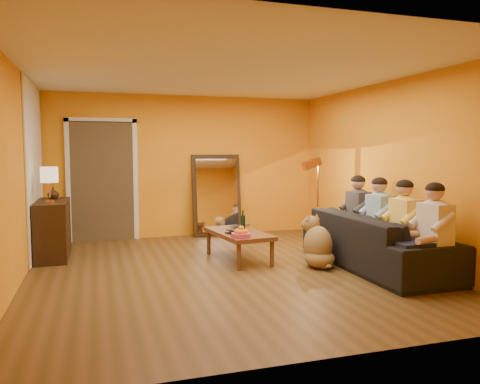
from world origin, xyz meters
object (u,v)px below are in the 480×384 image
object	(u,v)px
dog	(318,241)
vase	(53,193)
person_mid_left	(405,228)
sofa	(375,241)
mirror_frame	(217,195)
person_far_right	(358,216)
coffee_table	(239,246)
wine_bottle	(243,221)
laptop	(243,226)
tumbler	(244,226)
floor_lamp	(318,205)
sideboard	(53,229)
person_far_left	(435,235)
table_lamp	(50,185)
person_mid_right	(380,222)

from	to	relation	value
dog	vase	xyz separation A→B (m)	(-3.51, 1.94, 0.58)
person_mid_left	vase	bearing A→B (deg)	148.81
person_mid_left	sofa	bearing A→B (deg)	106.11
mirror_frame	person_far_right	bearing A→B (deg)	-56.38
coffee_table	wine_bottle	distance (m)	0.37
mirror_frame	laptop	distance (m)	1.75
coffee_table	tumbler	size ratio (longest dim) A/B	11.23
laptop	floor_lamp	bearing A→B (deg)	-35.56
dog	wine_bottle	bearing A→B (deg)	142.47
laptop	sideboard	bearing A→B (deg)	130.89
wine_bottle	vase	bearing A→B (deg)	153.84
mirror_frame	vase	distance (m)	2.92
floor_lamp	person_far_right	xyz separation A→B (m)	(0.34, -0.66, -0.11)
sideboard	floor_lamp	world-z (taller)	floor_lamp
sofa	wine_bottle	xyz separation A→B (m)	(-1.61, 0.90, 0.21)
dog	person_far_left	distance (m)	1.55
coffee_table	sofa	bearing A→B (deg)	-37.74
sofa	person_far_right	size ratio (longest dim) A/B	2.06
sofa	vase	xyz separation A→B (m)	(-4.24, 2.20, 0.57)
person_mid_left	person_far_right	xyz separation A→B (m)	(0.00, 1.10, 0.00)
person_mid_left	dog	bearing A→B (deg)	140.61
dog	table_lamp	bearing A→B (deg)	157.29
person_far_right	coffee_table	bearing A→B (deg)	170.41
tumbler	sofa	bearing A→B (deg)	-34.92
person_far_left	vase	bearing A→B (deg)	143.82
coffee_table	laptop	size ratio (longest dim) A/B	3.42
mirror_frame	table_lamp	size ratio (longest dim) A/B	2.98
coffee_table	laptop	world-z (taller)	laptop
mirror_frame	laptop	world-z (taller)	mirror_frame
person_mid_left	person_far_left	bearing A→B (deg)	-90.00
tumbler	laptop	world-z (taller)	tumbler
sideboard	person_far_left	size ratio (longest dim) A/B	0.97
sideboard	person_mid_left	xyz separation A→B (m)	(4.37, -2.40, 0.18)
person_far_left	laptop	size ratio (longest dim) A/B	3.42
table_lamp	coffee_table	bearing A→B (deg)	-15.03
laptop	person_far_right	bearing A→B (deg)	-58.09
table_lamp	person_far_left	world-z (taller)	table_lamp
table_lamp	person_mid_left	xyz separation A→B (m)	(4.37, -2.10, -0.49)
sofa	person_far_right	bearing A→B (deg)	-11.31
sofa	dog	bearing A→B (deg)	70.60
person_far_left	vase	world-z (taller)	person_far_left
dog	vase	bearing A→B (deg)	149.96
person_mid_right	coffee_table	bearing A→B (deg)	154.49
person_mid_left	coffee_table	bearing A→B (deg)	141.86
sideboard	table_lamp	world-z (taller)	table_lamp
sideboard	floor_lamp	distance (m)	4.09
tumbler	wine_bottle	bearing A→B (deg)	-112.38
floor_lamp	sofa	bearing A→B (deg)	-73.15
coffee_table	floor_lamp	world-z (taller)	floor_lamp
floor_lamp	person_mid_right	bearing A→B (deg)	-66.57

